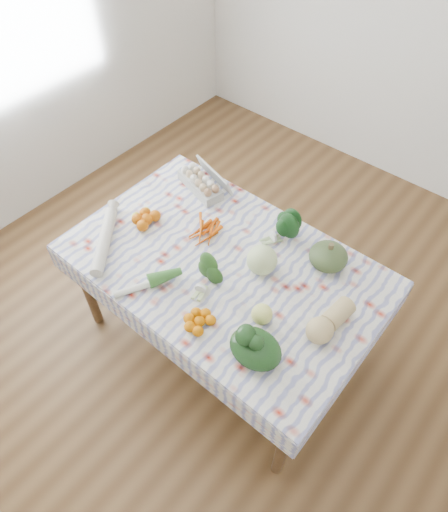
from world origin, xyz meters
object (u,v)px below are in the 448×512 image
Objects in this scene: dining_table at (224,273)px; cabbage at (262,260)px; egg_carton at (200,183)px; kabocha_squash at (328,256)px; grapefruit at (262,314)px; butternut_squash at (330,320)px.

dining_table is 10.04× the size of cabbage.
kabocha_squash is (0.92, -0.02, 0.02)m from egg_carton.
kabocha_squash is 1.27× the size of cabbage.
kabocha_squash is at bearing 14.03° from egg_carton.
egg_carton reaches higher than dining_table.
kabocha_squash is 0.50m from grapefruit.
kabocha_squash is at bearing 83.56° from grapefruit.
dining_table is 5.80× the size of butternut_squash.
butternut_squash reaches higher than grapefruit.
grapefruit reaches higher than egg_carton.
egg_carton is (-0.49, 0.36, 0.13)m from dining_table.
grapefruit is at bearing -23.33° from dining_table.
kabocha_squash reaches higher than grapefruit.
cabbage is at bearing -134.30° from kabocha_squash.
egg_carton is 0.92m from kabocha_squash.
egg_carton is 3.25× the size of grapefruit.
butternut_squash is (0.63, 0.01, 0.15)m from dining_table.
cabbage is 0.58× the size of butternut_squash.
dining_table is 0.65m from butternut_squash.
dining_table is at bearing -141.09° from kabocha_squash.
kabocha_squash is at bearing 38.91° from dining_table.
butternut_squash is at bearing 32.67° from grapefruit.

